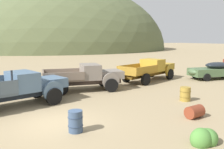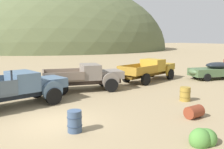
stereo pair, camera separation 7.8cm
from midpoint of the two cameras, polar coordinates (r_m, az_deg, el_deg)
The scene contains 10 objects.
ground_plane at distance 11.33m, azimuth -13.45°, elevation -10.99°, with size 300.00×300.00×0.00m, color #998460.
hill_center at distance 84.11m, azimuth -10.49°, elevation 5.77°, with size 70.04×57.81×42.82m, color #56603D.
truck_chalk_blue at distance 14.51m, azimuth -20.48°, elevation -2.91°, with size 6.24×3.58×2.16m.
truck_primer_gray at distance 17.66m, azimuth -5.19°, elevation -0.50°, with size 5.95×3.29×1.89m.
truck_mustard at distance 22.10m, azimuth 9.49°, elevation 1.23°, with size 6.55×3.86×1.89m.
car_weathered_green at distance 24.27m, azimuth 22.92°, elevation 0.90°, with size 5.30×2.85×1.57m.
oil_drum_by_truck at distance 10.01m, azimuth -8.54°, elevation -10.79°, with size 0.62×0.62×0.88m.
oil_drum_foreground at distance 15.28m, azimuth 16.90°, elevation -4.41°, with size 0.66×0.66×0.84m.
oil_drum_tipped at distance 12.23m, azimuth 18.88°, elevation -8.28°, with size 0.92×0.70×0.60m.
bush_lone_scrub at distance 9.50m, azimuth 20.99°, elevation -13.90°, with size 1.14×0.75×0.80m.
Camera 2 is at (-2.54, -10.40, 3.72)m, focal length 38.99 mm.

